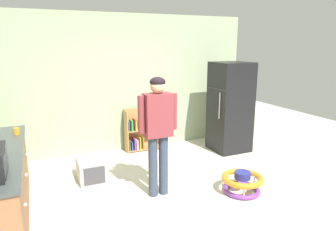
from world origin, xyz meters
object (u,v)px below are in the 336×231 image
at_px(bookshelf, 142,132).
at_px(baby_walker, 242,182).
at_px(standing_person, 158,126).
at_px(orange_cup, 17,131).
at_px(refrigerator, 230,107).
at_px(pet_carrier, 91,169).

bearing_deg(bookshelf, baby_walker, -73.14).
bearing_deg(baby_walker, bookshelf, 106.86).
distance_m(standing_person, orange_cup, 1.96).
relative_size(refrigerator, orange_cup, 18.74).
height_order(bookshelf, orange_cup, orange_cup).
bearing_deg(orange_cup, bookshelf, 27.06).
bearing_deg(bookshelf, pet_carrier, -139.00).
height_order(bookshelf, standing_person, standing_person).
bearing_deg(pet_carrier, standing_person, -47.72).
xyz_separation_m(baby_walker, pet_carrier, (-1.94, 1.32, 0.02)).
bearing_deg(baby_walker, refrigerator, 61.13).
xyz_separation_m(standing_person, baby_walker, (1.14, -0.44, -0.87)).
bearing_deg(pet_carrier, orange_cup, -175.88).
bearing_deg(baby_walker, orange_cup, 156.88).
height_order(bookshelf, pet_carrier, bookshelf).
distance_m(baby_walker, orange_cup, 3.28).
xyz_separation_m(bookshelf, standing_person, (-0.42, -1.93, 0.65)).
relative_size(bookshelf, standing_person, 0.50).
distance_m(bookshelf, pet_carrier, 1.62).
bearing_deg(pet_carrier, baby_walker, -34.33).
relative_size(baby_walker, pet_carrier, 1.09).
height_order(bookshelf, baby_walker, bookshelf).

